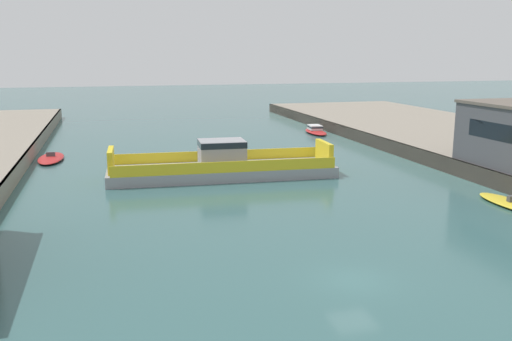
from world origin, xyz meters
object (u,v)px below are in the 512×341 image
object	(u,v)px
moored_boat_near_left	(512,204)
moored_boat_mid_left	(51,158)
moored_boat_near_right	(315,130)
chain_ferry	(222,166)

from	to	relation	value
moored_boat_near_left	moored_boat_mid_left	world-z (taller)	moored_boat_mid_left
moored_boat_near_left	moored_boat_mid_left	size ratio (longest dim) A/B	0.95
moored_boat_near_left	moored_boat_mid_left	bearing A→B (deg)	141.02
moored_boat_mid_left	moored_boat_near_right	bearing A→B (deg)	18.86
chain_ferry	moored_boat_near_left	bearing A→B (deg)	-39.46
chain_ferry	moored_boat_near_right	distance (m)	34.60
moored_boat_near_left	moored_boat_near_right	xyz separation A→B (m)	(-0.12, 44.88, 0.26)
moored_boat_near_right	chain_ferry	bearing A→B (deg)	-127.32
moored_boat_near_right	moored_boat_mid_left	bearing A→B (deg)	-161.14
moored_boat_near_left	moored_boat_mid_left	xyz separation A→B (m)	(-39.04, 31.59, 0.05)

